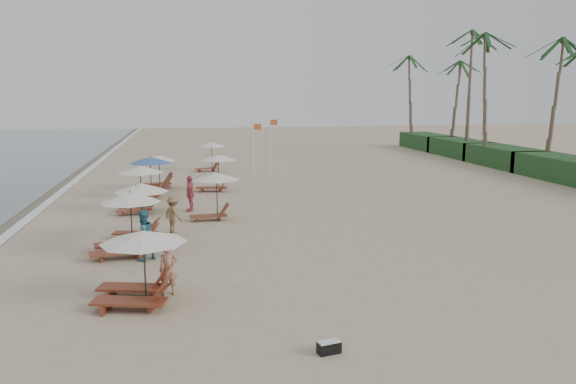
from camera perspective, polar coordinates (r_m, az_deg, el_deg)
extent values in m
plane|color=tan|center=(21.04, 0.19, -6.28)|extent=(160.00, 160.00, 0.00)
cube|color=#6B5E4C|center=(31.68, -26.31, -1.79)|extent=(3.20, 140.00, 0.01)
cube|color=white|center=(31.34, -24.02, -1.72)|extent=(0.50, 140.00, 0.02)
cube|color=#193D1C|center=(43.22, 26.23, 2.17)|extent=(3.20, 8.00, 1.60)
cube|color=#193D1C|center=(49.39, 21.08, 3.37)|extent=(3.20, 8.00, 1.60)
cube|color=#193D1C|center=(55.89, 17.09, 4.29)|extent=(3.20, 8.00, 1.60)
cube|color=#193D1C|center=(62.61, 13.94, 4.99)|extent=(3.20, 8.00, 1.60)
cylinder|color=brown|center=(46.29, 24.95, 7.81)|extent=(0.36, 0.36, 9.80)
cylinder|color=brown|center=(49.70, 19.79, 8.69)|extent=(0.36, 0.36, 10.60)
cylinder|color=brown|center=(54.68, 17.89, 9.28)|extent=(0.36, 0.36, 11.40)
cylinder|color=brown|center=(59.74, 16.23, 8.22)|extent=(0.36, 0.36, 9.00)
cylinder|color=brown|center=(63.70, 12.68, 8.82)|extent=(0.36, 0.36, 9.80)
cylinder|color=black|center=(16.52, -14.33, -7.49)|extent=(0.05, 0.05, 2.03)
cone|color=white|center=(16.27, -14.47, -4.41)|extent=(2.44, 2.44, 0.35)
cylinder|color=black|center=(21.51, -15.58, -3.21)|extent=(0.05, 0.05, 2.24)
cone|color=white|center=(21.31, -15.71, -0.54)|extent=(2.21, 2.21, 0.35)
cylinder|color=black|center=(23.22, -14.59, -2.12)|extent=(0.05, 0.05, 2.31)
cone|color=white|center=(23.03, -14.71, 0.45)|extent=(2.19, 2.19, 0.35)
cylinder|color=black|center=(28.95, -14.66, 0.20)|extent=(0.05, 0.05, 2.29)
cone|color=white|center=(28.80, -14.75, 2.25)|extent=(2.28, 2.28, 0.35)
cylinder|color=black|center=(32.93, -13.74, 1.38)|extent=(0.05, 0.05, 2.28)
cone|color=#365EA1|center=(32.80, -13.81, 3.18)|extent=(2.43, 2.43, 0.35)
cylinder|color=black|center=(35.49, -12.91, 1.87)|extent=(0.05, 0.05, 2.10)
cone|color=white|center=(35.37, -12.97, 3.39)|extent=(2.06, 2.06, 0.35)
cylinder|color=black|center=(26.81, -7.22, -0.46)|extent=(0.05, 0.05, 2.15)
cone|color=white|center=(26.65, -7.26, 1.60)|extent=(2.24, 2.24, 0.35)
cylinder|color=black|center=(34.71, -7.05, 1.91)|extent=(0.05, 0.05, 2.15)
cone|color=white|center=(34.59, -7.08, 3.51)|extent=(2.24, 2.24, 0.35)
cylinder|color=black|center=(43.79, -7.74, 3.55)|extent=(0.05, 0.05, 2.15)
cone|color=white|center=(43.69, -7.77, 4.82)|extent=(2.24, 2.24, 0.35)
imported|color=#9F6B56|center=(17.05, -12.05, -7.69)|extent=(0.63, 0.49, 1.55)
imported|color=teal|center=(20.63, -14.49, -4.29)|extent=(1.13, 1.09, 1.84)
imported|color=olive|center=(24.44, -11.56, -2.26)|extent=(1.11, 1.17, 1.60)
imported|color=#C74F5F|center=(28.77, -9.89, -0.15)|extent=(0.72, 1.15, 1.82)
cube|color=black|center=(13.40, 4.18, -15.47)|extent=(0.57, 0.37, 0.27)
cube|color=silver|center=(13.33, 4.19, -14.92)|extent=(0.55, 0.35, 0.04)
cylinder|color=silver|center=(38.76, -3.54, 4.22)|extent=(0.08, 0.08, 4.05)
cube|color=#B44F21|center=(38.67, -3.15, 6.63)|extent=(0.55, 0.02, 0.40)
cylinder|color=silver|center=(40.70, -1.85, 4.64)|extent=(0.08, 0.08, 4.25)
cube|color=#B44F21|center=(40.62, -1.47, 7.08)|extent=(0.55, 0.02, 0.40)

